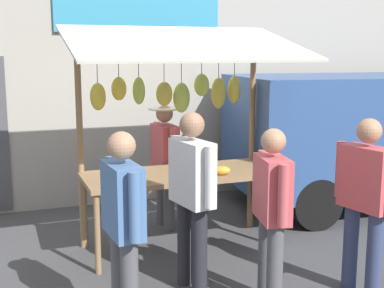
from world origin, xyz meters
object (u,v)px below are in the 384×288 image
at_px(shopper_with_shopping_bag, 365,194).
at_px(parked_van, 376,128).
at_px(vendor_with_sunhat, 165,157).
at_px(shopper_in_grey_tee, 272,206).
at_px(shopper_with_ponytail, 192,189).
at_px(market_stall, 182,111).
at_px(shopper_in_striped_shirt, 123,219).

bearing_deg(shopper_with_shopping_bag, parked_van, -52.89).
xyz_separation_m(vendor_with_sunhat, shopper_in_grey_tee, (-0.23, 2.32, -0.01)).
relative_size(shopper_with_shopping_bag, shopper_with_ponytail, 0.97).
relative_size(market_stall, shopper_in_grey_tee, 1.59).
distance_m(market_stall, shopper_with_ponytail, 1.28).
bearing_deg(shopper_in_grey_tee, vendor_with_sunhat, 17.32).
bearing_deg(shopper_in_striped_shirt, market_stall, -36.97).
bearing_deg(market_stall, shopper_with_ponytail, 75.18).
bearing_deg(vendor_with_sunhat, shopper_with_ponytail, -12.86).
bearing_deg(shopper_in_grey_tee, parked_van, -40.79).
bearing_deg(market_stall, vendor_with_sunhat, -91.51).
xyz_separation_m(shopper_with_shopping_bag, shopper_with_ponytail, (1.43, -0.62, 0.03)).
relative_size(market_stall, vendor_with_sunhat, 1.60).
distance_m(market_stall, vendor_with_sunhat, 0.95).
xyz_separation_m(market_stall, vendor_with_sunhat, (-0.02, -0.69, -0.65)).
bearing_deg(vendor_with_sunhat, shopper_with_shopping_bag, 21.89).
xyz_separation_m(market_stall, parked_van, (-3.19, -0.63, -0.44)).
bearing_deg(vendor_with_sunhat, parked_van, 85.85).
distance_m(shopper_with_shopping_bag, parked_van, 3.12).
bearing_deg(shopper_in_striped_shirt, shopper_with_ponytail, -60.39).
height_order(shopper_with_shopping_bag, parked_van, parked_van).
xyz_separation_m(shopper_with_shopping_bag, parked_van, (-2.04, -2.35, 0.18)).
bearing_deg(shopper_in_grey_tee, market_stall, 20.28).
height_order(vendor_with_sunhat, shopper_in_grey_tee, shopper_in_grey_tee).
distance_m(vendor_with_sunhat, shopper_in_grey_tee, 2.33).
bearing_deg(shopper_with_shopping_bag, shopper_in_grey_tee, 71.68).
relative_size(shopper_in_striped_shirt, parked_van, 0.35).
height_order(vendor_with_sunhat, shopper_with_shopping_bag, shopper_with_shopping_bag).
height_order(market_stall, shopper_with_shopping_bag, market_stall).
bearing_deg(parked_van, shopper_in_grey_tee, 43.60).
relative_size(vendor_with_sunhat, shopper_in_striped_shirt, 0.96).
height_order(shopper_in_striped_shirt, shopper_with_ponytail, shopper_with_ponytail).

